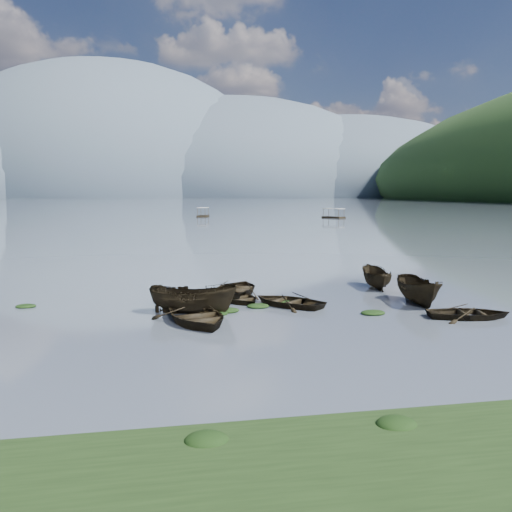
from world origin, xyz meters
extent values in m
plane|color=#555E6B|center=(0.00, 0.00, 0.00)|extent=(2400.00, 2400.00, 0.00)
cube|color=black|center=(0.00, -14.00, 0.00)|extent=(60.00, 6.00, 0.50)
ellipsoid|color=#475666|center=(-60.00, 900.00, 0.00)|extent=(520.00, 520.00, 340.00)
ellipsoid|color=#475666|center=(140.00, 900.00, 0.00)|extent=(520.00, 520.00, 260.00)
ellipsoid|color=#475666|center=(320.00, 900.00, 0.00)|extent=(520.00, 520.00, 220.00)
imported|color=black|center=(-5.00, 1.54, 0.00)|extent=(4.71, 5.80, 1.06)
imported|color=black|center=(-1.81, 8.98, 0.00)|extent=(5.23, 5.98, 1.03)
imported|color=black|center=(-4.96, 3.72, 0.00)|extent=(5.02, 3.26, 1.81)
imported|color=black|center=(0.42, 4.84, 0.00)|extent=(5.12, 5.23, 0.89)
imported|color=black|center=(8.49, 0.00, 0.00)|extent=(4.61, 3.73, 0.84)
imported|color=black|center=(7.72, 3.81, 0.00)|extent=(2.30, 4.85, 1.80)
imported|color=black|center=(-2.17, 6.59, 0.00)|extent=(3.93, 4.60, 0.81)
imported|color=black|center=(7.55, 9.49, 0.00)|extent=(2.12, 4.23, 1.56)
ellipsoid|color=black|center=(-3.16, 3.81, 0.00)|extent=(1.26, 1.03, 0.28)
ellipsoid|color=black|center=(-3.74, 3.21, 0.00)|extent=(1.05, 0.84, 0.23)
ellipsoid|color=black|center=(-1.34, 4.65, 0.00)|extent=(1.23, 0.99, 0.27)
ellipsoid|color=black|center=(0.46, 5.60, 0.00)|extent=(0.82, 0.69, 0.18)
ellipsoid|color=black|center=(4.14, 1.79, 0.00)|extent=(1.29, 1.02, 0.27)
ellipsoid|color=black|center=(-13.81, 7.18, 0.00)|extent=(1.10, 0.89, 0.23)
ellipsoid|color=black|center=(-5.59, 9.28, 0.00)|extent=(1.05, 0.88, 0.22)
ellipsoid|color=black|center=(10.26, 7.65, 0.00)|extent=(0.98, 0.79, 0.21)
camera|label=1|loc=(-7.41, -25.36, 6.23)|focal=40.00mm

